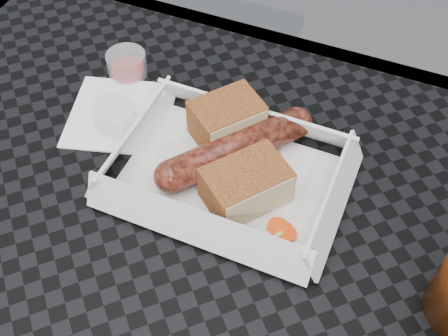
% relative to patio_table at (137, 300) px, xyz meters
% --- Properties ---
extents(patio_table, '(0.80, 0.80, 0.74)m').
position_rel_patio_table_xyz_m(patio_table, '(0.00, 0.00, 0.00)').
color(patio_table, black).
rests_on(patio_table, ground).
extents(food_tray, '(0.22, 0.15, 0.00)m').
position_rel_patio_table_xyz_m(food_tray, '(0.05, 0.14, 0.08)').
color(food_tray, white).
rests_on(food_tray, patio_table).
extents(bratwurst, '(0.13, 0.16, 0.04)m').
position_rel_patio_table_xyz_m(bratwurst, '(0.05, 0.16, 0.10)').
color(bratwurst, maroon).
rests_on(bratwurst, food_tray).
extents(bread_near, '(0.09, 0.09, 0.05)m').
position_rel_patio_table_xyz_m(bread_near, '(0.02, 0.19, 0.10)').
color(bread_near, brown).
rests_on(bread_near, food_tray).
extents(bread_far, '(0.10, 0.10, 0.04)m').
position_rel_patio_table_xyz_m(bread_far, '(0.08, 0.12, 0.10)').
color(bread_far, brown).
rests_on(bread_far, food_tray).
extents(veg_garnish, '(0.03, 0.03, 0.00)m').
position_rel_patio_table_xyz_m(veg_garnish, '(0.12, 0.08, 0.08)').
color(veg_garnish, '#F6410A').
rests_on(veg_garnish, food_tray).
extents(napkin, '(0.15, 0.15, 0.00)m').
position_rel_patio_table_xyz_m(napkin, '(-0.11, 0.18, 0.08)').
color(napkin, white).
rests_on(napkin, patio_table).
extents(condiment_cup_sauce, '(0.05, 0.05, 0.03)m').
position_rel_patio_table_xyz_m(condiment_cup_sauce, '(-0.14, 0.24, 0.09)').
color(condiment_cup_sauce, maroon).
rests_on(condiment_cup_sauce, patio_table).
extents(condiment_cup_empty, '(0.05, 0.05, 0.03)m').
position_rel_patio_table_xyz_m(condiment_cup_empty, '(-0.10, 0.16, 0.09)').
color(condiment_cup_empty, silver).
rests_on(condiment_cup_empty, patio_table).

